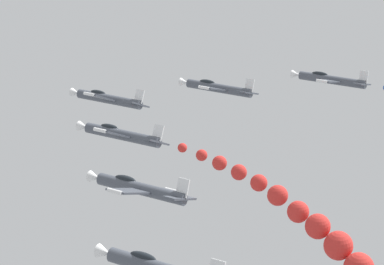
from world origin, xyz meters
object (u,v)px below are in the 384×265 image
airplane_left_inner (121,134)px  airplane_right_inner (218,88)px  airplane_left_outer (140,188)px  airplane_lead (108,99)px  airplane_right_outer (331,80)px

airplane_left_inner → airplane_right_inner: airplane_left_inner is taller
airplane_right_inner → airplane_left_outer: airplane_left_outer is taller
airplane_lead → airplane_right_outer: size_ratio=1.00×
airplane_right_outer → airplane_right_inner: bearing=135.5°
airplane_lead → airplane_left_outer: size_ratio=1.00×
airplane_left_outer → airplane_right_outer: (42.46, -0.54, -0.17)m
airplane_left_outer → airplane_left_inner: bearing=42.9°
airplane_right_outer → airplane_lead: bearing=138.8°
airplane_left_inner → airplane_left_outer: bearing=-137.1°
airplane_right_inner → airplane_right_outer: 15.18m
airplane_lead → airplane_right_inner: (11.23, -8.65, -0.13)m
airplane_right_inner → airplane_left_outer: 33.20m
airplane_left_inner → airplane_right_outer: 34.10m
airplane_right_inner → airplane_right_outer: bearing=-44.5°
airplane_lead → airplane_right_inner: size_ratio=1.00×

